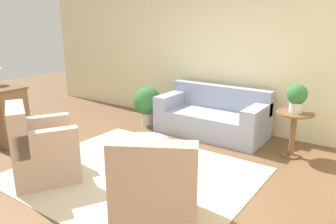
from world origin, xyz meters
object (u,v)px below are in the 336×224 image
object	(u,v)px
couch	(212,117)
potted_plant_floor	(147,102)
ottoman_table	(142,153)
armchair_left	(40,150)
potted_plant_on_side_table	(297,96)
armchair_right	(156,193)
side_table	(294,127)

from	to	relation	value
couch	potted_plant_floor	size ratio (longest dim) A/B	2.57
couch	ottoman_table	world-z (taller)	couch
couch	ottoman_table	xyz separation A→B (m)	(-0.02, -1.90, -0.02)
couch	potted_plant_floor	xyz separation A→B (m)	(-1.28, -0.20, 0.13)
armchair_left	potted_plant_on_side_table	distance (m)	3.54
ottoman_table	potted_plant_on_side_table	distance (m)	2.31
couch	armchair_right	world-z (taller)	armchair_right
potted_plant_floor	ottoman_table	bearing A→B (deg)	-53.34
armchair_right	side_table	bearing A→B (deg)	77.08
ottoman_table	potted_plant_floor	size ratio (longest dim) A/B	0.99
side_table	armchair_right	bearing A→B (deg)	-102.92
ottoman_table	potted_plant_on_side_table	xyz separation A→B (m)	(1.44, 1.70, 0.62)
couch	armchair_right	bearing A→B (deg)	-73.02
side_table	potted_plant_floor	size ratio (longest dim) A/B	0.93
potted_plant_floor	armchair_right	bearing A→B (deg)	-50.05
ottoman_table	side_table	bearing A→B (deg)	49.69
armchair_left	potted_plant_floor	size ratio (longest dim) A/B	1.43
armchair_right	side_table	world-z (taller)	armchair_right
armchair_left	potted_plant_floor	xyz separation A→B (m)	(-0.29, 2.53, 0.06)
armchair_right	ottoman_table	bearing A→B (deg)	135.75
potted_plant_on_side_table	armchair_left	bearing A→B (deg)	-133.60
couch	ottoman_table	size ratio (longest dim) A/B	2.61
armchair_left	armchair_right	bearing A→B (deg)	0.00
side_table	potted_plant_floor	distance (m)	2.70
side_table	potted_plant_floor	world-z (taller)	potted_plant_floor
armchair_right	side_table	distance (m)	2.60
couch	side_table	world-z (taller)	couch
potted_plant_on_side_table	couch	bearing A→B (deg)	171.97
potted_plant_on_side_table	potted_plant_floor	world-z (taller)	potted_plant_on_side_table
ottoman_table	side_table	size ratio (longest dim) A/B	1.06
armchair_left	side_table	size ratio (longest dim) A/B	1.54
armchair_right	side_table	xyz separation A→B (m)	(0.58, 2.53, 0.08)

